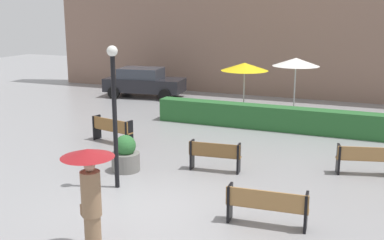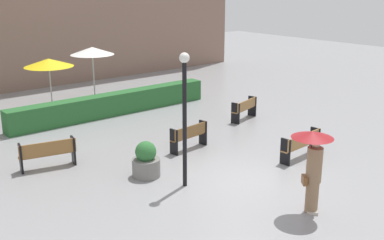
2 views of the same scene
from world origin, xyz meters
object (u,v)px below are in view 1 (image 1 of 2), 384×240
(lamp_post, at_px, (114,102))
(patio_umbrella_white, at_px, (296,62))
(bench_far_right, at_px, (364,158))
(patio_umbrella_yellow, at_px, (245,67))
(bench_near_right, at_px, (267,205))
(planter_pot, at_px, (126,155))
(bench_far_left, at_px, (112,128))
(pedestrian_with_umbrella, at_px, (90,186))
(parked_car, at_px, (144,82))
(bench_mid_center, at_px, (215,154))

(lamp_post, distance_m, patio_umbrella_white, 10.68)
(bench_far_right, bearing_deg, patio_umbrella_yellow, 129.83)
(lamp_post, relative_size, patio_umbrella_white, 1.45)
(bench_far_right, bearing_deg, bench_near_right, -112.59)
(planter_pot, height_order, patio_umbrella_yellow, patio_umbrella_yellow)
(planter_pot, bearing_deg, bench_far_left, 129.22)
(bench_far_left, xyz_separation_m, patio_umbrella_yellow, (2.97, 6.45, 1.61))
(bench_far_right, distance_m, patio_umbrella_white, 7.76)
(bench_far_right, height_order, pedestrian_with_umbrella, pedestrian_with_umbrella)
(patio_umbrella_yellow, relative_size, parked_car, 0.53)
(bench_far_right, xyz_separation_m, patio_umbrella_yellow, (-5.49, 6.58, 1.62))
(bench_far_right, height_order, bench_mid_center, bench_mid_center)
(patio_umbrella_white, bearing_deg, bench_near_right, -82.43)
(bench_far_left, distance_m, patio_umbrella_white, 8.65)
(lamp_post, height_order, patio_umbrella_white, lamp_post)
(bench_far_left, bearing_deg, lamp_post, -56.42)
(bench_near_right, xyz_separation_m, parked_car, (-9.84, 12.77, 0.31))
(lamp_post, bearing_deg, bench_far_left, 123.58)
(bench_far_right, bearing_deg, bench_mid_center, -161.79)
(patio_umbrella_white, relative_size, parked_car, 0.59)
(bench_mid_center, distance_m, planter_pot, 2.62)
(bench_far_right, xyz_separation_m, patio_umbrella_white, (-3.26, 6.78, 1.91))
(patio_umbrella_yellow, bearing_deg, bench_mid_center, -79.69)
(bench_mid_center, distance_m, bench_far_left, 4.64)
(bench_near_right, xyz_separation_m, planter_pot, (-4.70, 2.00, -0.04))
(bench_mid_center, distance_m, patio_umbrella_yellow, 8.20)
(lamp_post, bearing_deg, bench_near_right, -10.13)
(patio_umbrella_yellow, height_order, patio_umbrella_white, patio_umbrella_white)
(pedestrian_with_umbrella, height_order, patio_umbrella_white, patio_umbrella_white)
(bench_near_right, bearing_deg, bench_mid_center, 127.40)
(bench_mid_center, height_order, parked_car, parked_car)
(bench_far_right, relative_size, patio_umbrella_yellow, 0.67)
(bench_far_right, bearing_deg, pedestrian_with_umbrella, -124.41)
(bench_mid_center, height_order, bench_far_left, bench_far_left)
(bench_far_left, distance_m, planter_pot, 3.12)
(patio_umbrella_yellow, bearing_deg, patio_umbrella_white, 5.07)
(planter_pot, bearing_deg, bench_near_right, -23.10)
(bench_near_right, xyz_separation_m, lamp_post, (-4.24, 0.76, 1.82))
(bench_far_right, relative_size, bench_far_left, 0.90)
(bench_near_right, xyz_separation_m, pedestrian_with_umbrella, (-2.84, -2.46, 0.89))
(pedestrian_with_umbrella, height_order, lamp_post, lamp_post)
(pedestrian_with_umbrella, bearing_deg, bench_mid_center, 83.95)
(bench_far_right, height_order, bench_far_left, bench_far_left)
(bench_near_right, xyz_separation_m, bench_mid_center, (-2.26, 2.96, 0.02))
(bench_near_right, relative_size, bench_mid_center, 1.17)
(parked_car, bearing_deg, bench_far_right, -36.10)
(parked_car, bearing_deg, patio_umbrella_yellow, -17.16)
(bench_mid_center, xyz_separation_m, planter_pot, (-2.44, -0.96, -0.05))
(patio_umbrella_yellow, bearing_deg, parked_car, 162.84)
(patio_umbrella_white, xyz_separation_m, parked_car, (-8.37, 1.70, -1.59))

